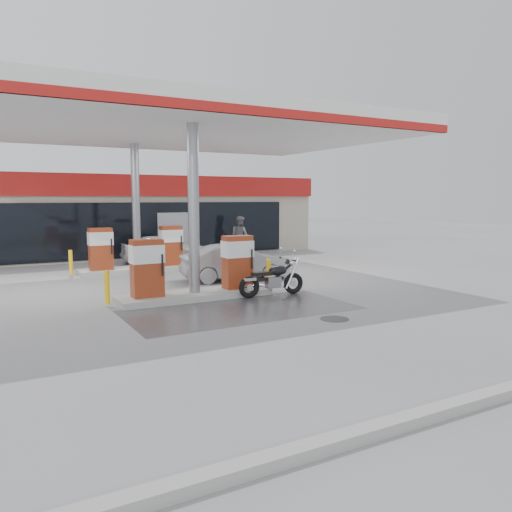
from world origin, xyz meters
The scene contains 13 objects.
ground centered at (0.00, 0.00, 0.00)m, with size 90.00×90.00×0.00m, color gray.
wet_patch centered at (0.50, 0.00, 0.00)m, with size 6.00×3.00×0.00m, color #4C4C4F.
drain_cover centered at (2.00, -2.00, 0.00)m, with size 0.70×0.70×0.01m, color #38383A.
kerb centered at (0.00, -7.00, 0.07)m, with size 28.00×0.25×0.15m, color gray.
store_building centered at (0.01, 15.94, 2.01)m, with size 22.00×8.22×4.00m.
canopy centered at (0.00, 5.00, 5.27)m, with size 16.00×10.02×5.51m.
pump_island_near centered at (0.00, 2.00, 0.71)m, with size 5.14×1.30×1.78m.
pump_island_far centered at (0.00, 8.00, 0.71)m, with size 5.14×1.30×1.78m.
parked_motorcycle centered at (2.18, 1.20, 0.49)m, with size 2.15×0.82×1.10m.
sedan_white centered at (1.86, 10.20, 0.65)m, with size 1.55×3.84×1.31m, color silver.
attendant centered at (6.00, 10.80, 1.00)m, with size 0.98×0.76×2.01m, color slate.
hatchback_silver centered at (2.51, 4.33, 0.63)m, with size 1.34×3.84×1.26m, color gray.
parked_car_left centered at (-4.50, 14.00, 0.53)m, with size 1.48×3.64×1.06m, color #57131F.
Camera 1 is at (-5.37, -11.39, 2.91)m, focal length 35.00 mm.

